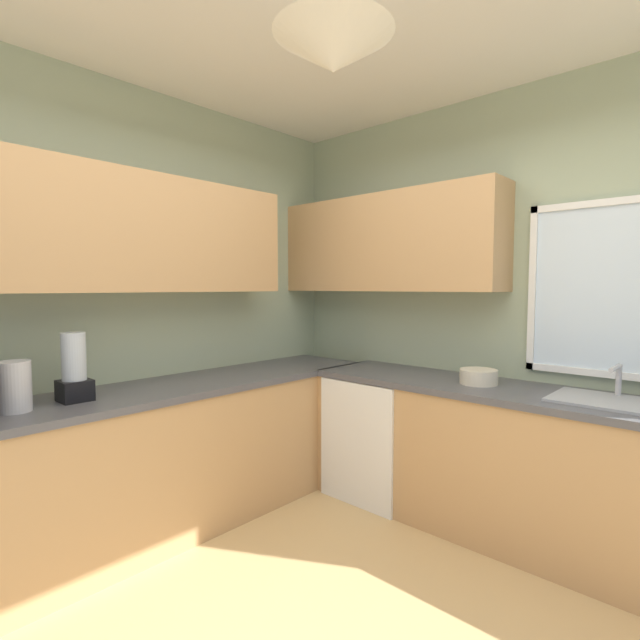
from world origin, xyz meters
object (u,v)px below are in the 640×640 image
kettle (14,387)px  blender_appliance (74,370)px  sink_assembly (612,401)px  bowl (479,377)px  dishwasher (380,435)px

kettle → blender_appliance: bearing=94.1°
sink_assembly → bowl: (-0.71, -0.01, 0.03)m
bowl → dishwasher: bearing=-177.6°
sink_assembly → dishwasher: bearing=-178.5°
sink_assembly → blender_appliance: blender_appliance is taller
kettle → blender_appliance: (-0.02, 0.28, 0.04)m
dishwasher → kettle: (-0.64, -2.09, 0.59)m
sink_assembly → kettle: bearing=-134.0°
bowl → sink_assembly: bearing=0.6°
dishwasher → sink_assembly: size_ratio=1.51×
kettle → sink_assembly: 2.97m
blender_appliance → bowl: bearing=53.4°
kettle → bowl: size_ratio=1.08×
bowl → blender_appliance: bearing=-126.6°
kettle → blender_appliance: blender_appliance is taller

